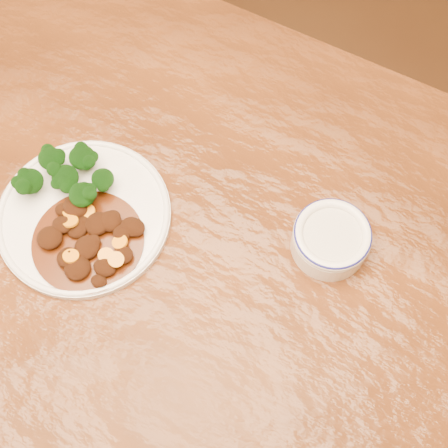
% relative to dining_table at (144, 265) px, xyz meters
% --- Properties ---
extents(ground, '(4.00, 4.00, 0.00)m').
position_rel_dining_table_xyz_m(ground, '(0.00, 0.00, -0.67)').
color(ground, '#452211').
rests_on(ground, ground).
extents(dining_table, '(1.60, 1.08, 0.75)m').
position_rel_dining_table_xyz_m(dining_table, '(0.00, 0.00, 0.00)').
color(dining_table, '#602E10').
rests_on(dining_table, ground).
extents(dinner_plate, '(0.24, 0.24, 0.02)m').
position_rel_dining_table_xyz_m(dinner_plate, '(-0.09, 0.01, 0.09)').
color(dinner_plate, white).
rests_on(dinner_plate, dining_table).
extents(broccoli_florets, '(0.13, 0.10, 0.04)m').
position_rel_dining_table_xyz_m(broccoli_florets, '(-0.13, 0.05, 0.12)').
color(broccoli_florets, '#598343').
rests_on(broccoli_florets, dinner_plate).
extents(mince_stew, '(0.15, 0.15, 0.02)m').
position_rel_dining_table_xyz_m(mince_stew, '(-0.06, -0.02, 0.10)').
color(mince_stew, '#472007').
rests_on(mince_stew, dinner_plate).
extents(dip_bowl, '(0.11, 0.11, 0.05)m').
position_rel_dining_table_xyz_m(dip_bowl, '(0.25, 0.09, 0.11)').
color(dip_bowl, white).
rests_on(dip_bowl, dining_table).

